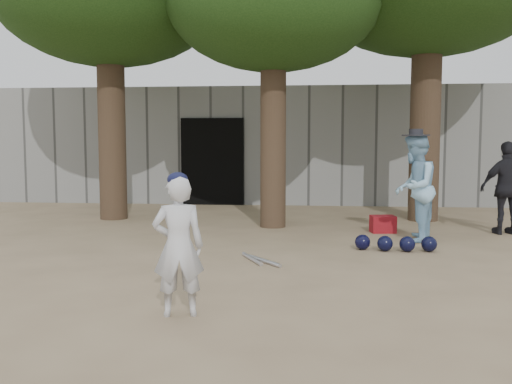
# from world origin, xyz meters

# --- Properties ---
(ground) EXTENTS (70.00, 70.00, 0.00)m
(ground) POSITION_xyz_m (0.00, 0.00, 0.00)
(ground) COLOR #937C5E
(ground) RESTS_ON ground
(boy_player) EXTENTS (0.54, 0.42, 1.31)m
(boy_player) POSITION_xyz_m (0.12, -1.38, 0.65)
(boy_player) COLOR silver
(boy_player) RESTS_ON ground
(spectator_blue) EXTENTS (0.90, 1.02, 1.75)m
(spectator_blue) POSITION_xyz_m (2.98, 2.87, 0.87)
(spectator_blue) COLOR #97C9EA
(spectator_blue) RESTS_ON ground
(spectator_dark) EXTENTS (0.99, 0.51, 1.62)m
(spectator_dark) POSITION_xyz_m (4.72, 3.76, 0.81)
(spectator_dark) COLOR black
(spectator_dark) RESTS_ON ground
(red_bag) EXTENTS (0.46, 0.38, 0.30)m
(red_bag) POSITION_xyz_m (2.60, 3.72, 0.15)
(red_bag) COLOR maroon
(red_bag) RESTS_ON ground
(back_building) EXTENTS (16.00, 5.24, 3.00)m
(back_building) POSITION_xyz_m (-0.00, 10.33, 1.50)
(back_building) COLOR gray
(back_building) RESTS_ON ground
(helmet_row) EXTENTS (1.19, 0.33, 0.23)m
(helmet_row) POSITION_xyz_m (2.58, 1.99, 0.12)
(helmet_row) COLOR black
(helmet_row) RESTS_ON ground
(bat_pile) EXTENTS (0.61, 0.75, 0.06)m
(bat_pile) POSITION_xyz_m (0.62, 1.04, 0.03)
(bat_pile) COLOR silver
(bat_pile) RESTS_ON ground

